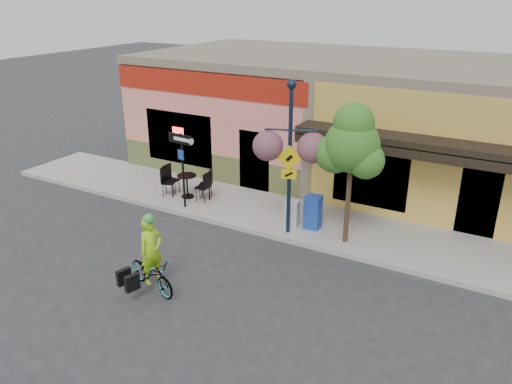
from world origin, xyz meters
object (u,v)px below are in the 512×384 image
one_way_sign (183,171)px  newspaper_box_grey (292,214)px  bicycle (152,273)px  building (374,118)px  newspaper_box_blue (313,212)px  lamp_post (290,160)px  cyclist_rider (152,259)px  street_tree (350,175)px

one_way_sign → newspaper_box_grey: (3.73, 0.38, -0.84)m
bicycle → newspaper_box_grey: (1.59, 4.56, 0.13)m
building → bicycle: 11.12m
bicycle → newspaper_box_blue: bearing=-8.9°
lamp_post → newspaper_box_blue: (0.52, 0.62, -1.74)m
lamp_post → one_way_sign: bearing=159.9°
cyclist_rider → one_way_sign: size_ratio=0.67×
lamp_post → newspaper_box_blue: bearing=29.9°
bicycle → building: bearing=4.5°
building → bicycle: (-2.10, -10.77, -1.81)m
one_way_sign → newspaper_box_blue: 4.42m
building → street_tree: 6.47m
cyclist_rider → lamp_post: size_ratio=0.37×
building → bicycle: bearing=-101.0°
bicycle → lamp_post: (1.66, 4.17, 1.96)m
building → bicycle: size_ratio=10.82×
bicycle → lamp_post: 4.90m
building → newspaper_box_blue: size_ratio=17.62×
lamp_post → building: bearing=66.2°
lamp_post → bicycle: bearing=-131.7°
building → street_tree: bearing=-78.8°
lamp_post → one_way_sign: (-3.79, 0.01, -1.00)m
cyclist_rider → newspaper_box_blue: 5.25m
building → newspaper_box_grey: bearing=-94.6°
building → street_tree: (1.26, -6.34, -0.07)m
newspaper_box_grey → building: bearing=76.5°
one_way_sign → newspaper_box_blue: bearing=14.2°
lamp_post → newspaper_box_grey: bearing=79.3°
bicycle → newspaper_box_blue: 5.27m
building → one_way_sign: 7.88m
cyclist_rider → newspaper_box_blue: size_ratio=1.63×
cyclist_rider → newspaper_box_grey: size_ratio=2.01×
street_tree → bicycle: bearing=-127.1°
newspaper_box_blue → building: bearing=89.2°
cyclist_rider → building: bearing=4.8°
building → lamp_post: lamp_post is taller
street_tree → lamp_post: bearing=-171.3°
bicycle → newspaper_box_blue: size_ratio=1.63×
street_tree → one_way_sign: bearing=-177.4°
lamp_post → street_tree: 1.73m
lamp_post → newspaper_box_grey: 1.88m
building → cyclist_rider: building is taller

